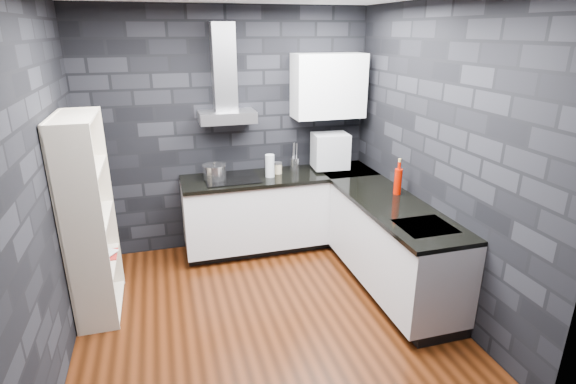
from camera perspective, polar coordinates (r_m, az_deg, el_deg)
name	(u,v)px	position (r m, az deg, el deg)	size (l,w,h in m)	color
ground	(265,315)	(4.23, -2.98, -15.35)	(3.20, 3.20, 0.00)	#401A0A
wall_back	(230,132)	(5.17, -7.40, 7.56)	(3.20, 0.05, 2.70)	black
wall_front	(337,272)	(2.19, 6.24, -10.05)	(3.20, 0.05, 2.70)	black
wall_left	(39,192)	(3.66, -29.04, -0.05)	(0.05, 3.20, 2.70)	black
wall_right	(438,159)	(4.27, 18.48, 4.05)	(0.05, 3.20, 2.70)	black
toekick_back	(280,241)	(5.43, -1.07, -6.21)	(2.18, 0.50, 0.10)	black
toekick_right	(392,283)	(4.71, 13.12, -11.21)	(0.50, 1.78, 0.10)	black
counter_back_cab	(280,209)	(5.22, -0.99, -2.16)	(2.20, 0.60, 0.76)	silver
counter_right_cab	(392,245)	(4.49, 13.10, -6.58)	(0.60, 1.80, 0.76)	silver
counter_back_top	(280,176)	(5.08, -0.98, 1.99)	(2.20, 0.62, 0.04)	black
counter_right_top	(395,207)	(4.32, 13.39, -1.85)	(0.62, 1.80, 0.04)	black
counter_corner_top	(346,170)	(5.34, 7.32, 2.73)	(0.62, 0.62, 0.04)	black
hood_body	(227,117)	(4.94, -7.72, 9.44)	(0.60, 0.34, 0.12)	#A8A8AD
hood_chimney	(224,67)	(4.94, -8.13, 15.41)	(0.24, 0.20, 0.90)	#A8A8AD
upper_cabinet	(328,86)	(5.18, 5.15, 13.27)	(0.80, 0.35, 0.70)	white
cooktop	(232,178)	(4.97, -7.15, 1.76)	(0.58, 0.50, 0.01)	black
sink_rim	(425,227)	(3.93, 17.02, -4.22)	(0.44, 0.40, 0.01)	#A8A8AD
pot	(215,172)	(4.94, -9.30, 2.47)	(0.24, 0.24, 0.14)	silver
glass_vase	(270,166)	(4.97, -2.32, 3.34)	(0.10, 0.10, 0.25)	silver
storage_jar	(278,169)	(5.10, -1.31, 2.99)	(0.09, 0.09, 0.11)	tan
utensil_crock	(295,164)	(5.24, 0.84, 3.60)	(0.11, 0.11, 0.14)	silver
appliance_garage	(330,151)	(5.23, 5.38, 5.24)	(0.40, 0.31, 0.40)	#AAADB2
red_bottle	(398,182)	(4.57, 13.78, 1.29)	(0.07, 0.07, 0.26)	#991000
bookshelf	(89,219)	(4.26, -23.93, -3.10)	(0.34, 0.80, 1.80)	beige
fruit_bowl	(87,218)	(4.18, -24.11, -3.01)	(0.22, 0.22, 0.06)	white
book_red	(95,246)	(4.52, -23.36, -6.31)	(0.19, 0.02, 0.25)	maroon
book_second	(94,243)	(4.53, -23.42, -5.93)	(0.17, 0.02, 0.24)	#B2B2B2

